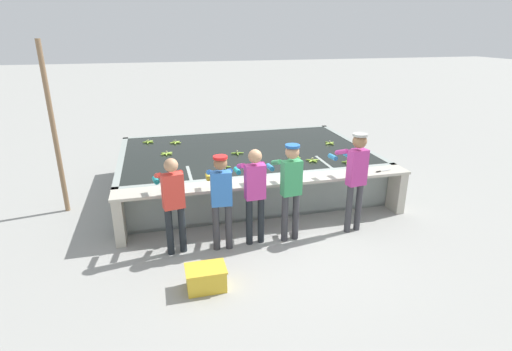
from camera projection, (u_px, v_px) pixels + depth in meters
ground_plane at (273, 230)px, 7.07m from camera, size 80.00×80.00×0.00m
wash_tank at (245, 168)px, 8.91m from camera, size 5.33×3.48×0.86m
work_ledge at (270, 192)px, 7.05m from camera, size 5.33×0.45×0.86m
worker_0 at (173, 198)px, 6.07m from camera, size 0.48×0.74×1.57m
worker_1 at (221, 194)px, 6.19m from camera, size 0.43×0.72×1.57m
worker_2 at (254, 188)px, 6.35m from camera, size 0.43×0.72×1.61m
worker_3 at (290, 183)px, 6.44m from camera, size 0.46×0.74×1.66m
worker_4 at (356, 172)px, 6.71m from camera, size 0.47×0.75×1.76m
banana_bunch_floating_0 at (223, 167)px, 7.62m from camera, size 0.28×0.27×0.08m
banana_bunch_floating_1 at (167, 153)px, 8.44m from camera, size 0.27×0.28×0.08m
banana_bunch_floating_2 at (237, 153)px, 8.47m from camera, size 0.28×0.28×0.08m
banana_bunch_floating_3 at (312, 160)px, 7.99m from camera, size 0.27×0.28×0.08m
banana_bunch_floating_4 at (330, 143)px, 9.20m from camera, size 0.27×0.27×0.08m
banana_bunch_floating_5 at (176, 142)px, 9.26m from camera, size 0.27×0.27×0.08m
banana_bunch_floating_6 at (294, 157)px, 8.18m from camera, size 0.28×0.28×0.08m
banana_bunch_floating_7 at (221, 159)px, 8.08m from camera, size 0.28×0.28×0.08m
banana_bunch_floating_8 at (148, 142)px, 9.31m from camera, size 0.27×0.28×0.08m
banana_bunch_floating_9 at (348, 162)px, 7.88m from camera, size 0.27×0.27×0.08m
knife_0 at (381, 171)px, 7.41m from camera, size 0.35×0.11×0.02m
crate at (206, 278)px, 5.42m from camera, size 0.55×0.39×0.32m
support_post_left at (54, 131)px, 7.29m from camera, size 0.09×0.09×3.20m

